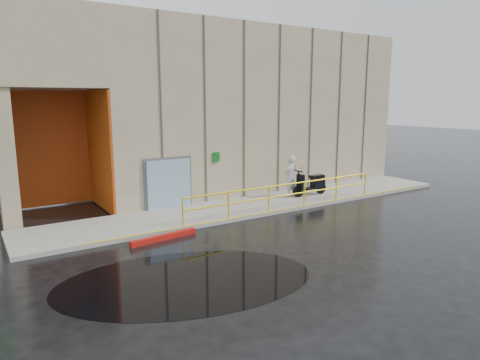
{
  "coord_description": "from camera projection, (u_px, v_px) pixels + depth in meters",
  "views": [
    {
      "loc": [
        -6.81,
        -10.24,
        4.58
      ],
      "look_at": [
        1.83,
        3.0,
        1.6
      ],
      "focal_mm": 32.0,
      "sensor_mm": 36.0,
      "label": 1
    }
  ],
  "objects": [
    {
      "name": "ground",
      "position": [
        244.0,
        253.0,
        12.93
      ],
      "size": [
        120.0,
        120.0,
        0.0
      ],
      "primitive_type": "plane",
      "color": "black",
      "rests_on": "ground"
    },
    {
      "name": "sidewalk",
      "position": [
        263.0,
        204.0,
        18.77
      ],
      "size": [
        20.0,
        3.0,
        0.15
      ],
      "primitive_type": "cube",
      "color": "gray",
      "rests_on": "ground"
    },
    {
      "name": "guardrail",
      "position": [
        287.0,
        195.0,
        17.68
      ],
      "size": [
        9.56,
        0.06,
        1.03
      ],
      "color": "#DBBB0B",
      "rests_on": "sidewalk"
    },
    {
      "name": "building",
      "position": [
        211.0,
        106.0,
        23.94
      ],
      "size": [
        20.0,
        10.17,
        8.0
      ],
      "color": "gray",
      "rests_on": "ground"
    },
    {
      "name": "scooter",
      "position": [
        311.0,
        177.0,
        19.98
      ],
      "size": [
        1.94,
        0.66,
        1.49
      ],
      "rotation": [
        0.0,
        0.0,
        -0.02
      ],
      "color": "black",
      "rests_on": "sidewalk"
    },
    {
      "name": "puddle",
      "position": [
        187.0,
        280.0,
        11.01
      ],
      "size": [
        7.53,
        5.82,
        0.01
      ],
      "primitive_type": "cube",
      "rotation": [
        0.0,
        0.0,
        -0.29
      ],
      "color": "black",
      "rests_on": "ground"
    },
    {
      "name": "red_curb",
      "position": [
        164.0,
        237.0,
        14.16
      ],
      "size": [
        2.4,
        0.46,
        0.18
      ],
      "primitive_type": "cube",
      "rotation": [
        0.0,
        0.0,
        0.12
      ],
      "color": "#9F110C",
      "rests_on": "ground"
    },
    {
      "name": "person",
      "position": [
        290.0,
        176.0,
        19.77
      ],
      "size": [
        0.81,
        0.69,
        1.9
      ],
      "primitive_type": "imported",
      "rotation": [
        0.0,
        0.0,
        3.54
      ],
      "color": "#B2B1B7",
      "rests_on": "sidewalk"
    }
  ]
}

